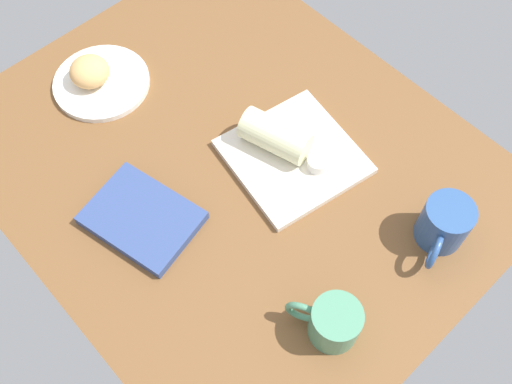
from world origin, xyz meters
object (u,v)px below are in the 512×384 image
at_px(round_plate, 102,83).
at_px(book_stack, 142,218).
at_px(sauce_cup, 318,163).
at_px(second_mug, 444,224).
at_px(breakfast_wrap, 275,136).
at_px(scone_pastry, 90,71).
at_px(square_plate, 293,157).
at_px(coffee_mug, 333,322).

distance_m(round_plate, book_stack, 0.37).
bearing_deg(round_plate, sauce_cup, -158.69).
bearing_deg(second_mug, breakfast_wrap, 14.18).
relative_size(scone_pastry, sauce_cup, 1.99).
bearing_deg(square_plate, second_mug, -166.05).
xyz_separation_m(square_plate, sauce_cup, (-0.05, -0.02, 0.02)).
bearing_deg(round_plate, coffee_mug, 177.54).
bearing_deg(sauce_cup, round_plate, 21.31).
relative_size(scone_pastry, second_mug, 0.62).
relative_size(scone_pastry, square_plate, 0.35).
height_order(round_plate, second_mug, second_mug).
height_order(sauce_cup, coffee_mug, coffee_mug).
height_order(book_stack, second_mug, second_mug).
bearing_deg(breakfast_wrap, coffee_mug, 44.43).
bearing_deg(breakfast_wrap, round_plate, -83.58).
bearing_deg(square_plate, scone_pastry, 22.78).
bearing_deg(sauce_cup, breakfast_wrap, 15.83).
height_order(round_plate, scone_pastry, scone_pastry).
height_order(square_plate, coffee_mug, coffee_mug).
xyz_separation_m(round_plate, breakfast_wrap, (-0.40, -0.17, 0.04)).
relative_size(round_plate, scone_pastry, 2.45).
distance_m(round_plate, sauce_cup, 0.54).
distance_m(round_plate, scone_pastry, 0.04).
height_order(square_plate, book_stack, book_stack).
height_order(sauce_cup, breakfast_wrap, breakfast_wrap).
bearing_deg(coffee_mug, second_mug, -92.82).
height_order(round_plate, coffee_mug, coffee_mug).
bearing_deg(book_stack, coffee_mug, -164.54).
distance_m(sauce_cup, coffee_mug, 0.34).
bearing_deg(scone_pastry, sauce_cup, -157.94).
bearing_deg(scone_pastry, second_mug, -160.77).
height_order(round_plate, sauce_cup, sauce_cup).
bearing_deg(sauce_cup, coffee_mug, 138.29).
xyz_separation_m(round_plate, sauce_cup, (-0.50, -0.20, 0.02)).
height_order(scone_pastry, second_mug, second_mug).
height_order(book_stack, coffee_mug, coffee_mug).
xyz_separation_m(book_stack, coffee_mug, (-0.41, -0.11, 0.03)).
relative_size(coffee_mug, second_mug, 0.90).
bearing_deg(coffee_mug, round_plate, -2.46).
distance_m(sauce_cup, second_mug, 0.28).
bearing_deg(breakfast_wrap, square_plate, 89.65).
distance_m(sauce_cup, book_stack, 0.38).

